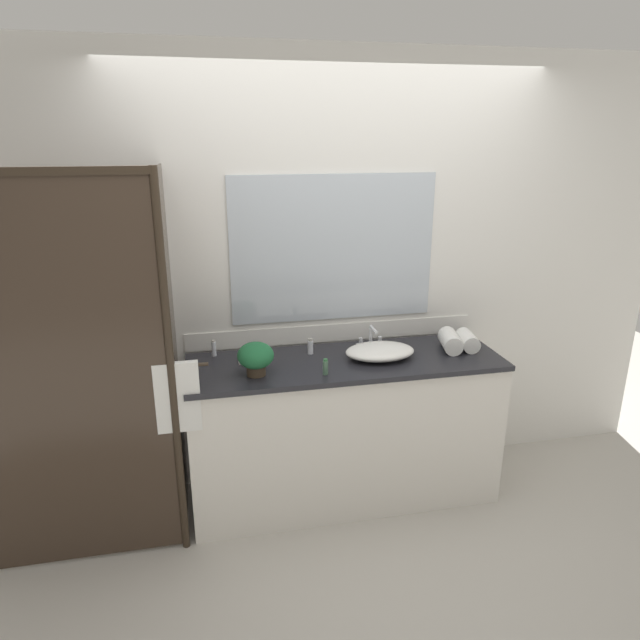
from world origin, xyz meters
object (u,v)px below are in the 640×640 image
(soap_dish, at_px, (247,360))
(sink_basin, at_px, (380,351))
(potted_plant, at_px, (256,357))
(rolled_towel_middle, at_px, (450,341))
(amenity_bottle_conditioner, at_px, (310,347))
(rolled_towel_near_edge, at_px, (467,340))
(faucet, at_px, (371,340))
(amenity_bottle_lotion, at_px, (214,348))
(amenity_bottle_shampoo, at_px, (325,367))

(soap_dish, bearing_deg, sink_basin, -7.28)
(potted_plant, height_order, rolled_towel_middle, potted_plant)
(amenity_bottle_conditioner, distance_m, rolled_towel_middle, 0.84)
(rolled_towel_near_edge, bearing_deg, amenity_bottle_conditioner, 173.13)
(sink_basin, relative_size, faucet, 2.36)
(sink_basin, xyz_separation_m, rolled_towel_middle, (0.45, 0.03, 0.02))
(potted_plant, relative_size, soap_dish, 1.95)
(amenity_bottle_lotion, relative_size, rolled_towel_near_edge, 0.49)
(amenity_bottle_shampoo, bearing_deg, faucet, 43.98)
(soap_dish, relative_size, rolled_towel_middle, 0.45)
(amenity_bottle_lotion, bearing_deg, soap_dish, -36.47)
(faucet, relative_size, rolled_towel_middle, 0.77)
(potted_plant, relative_size, amenity_bottle_conditioner, 2.09)
(rolled_towel_near_edge, bearing_deg, amenity_bottle_shampoo, -167.69)
(potted_plant, bearing_deg, amenity_bottle_shampoo, -11.32)
(faucet, bearing_deg, amenity_bottle_conditioner, -175.07)
(potted_plant, bearing_deg, rolled_towel_middle, 6.29)
(potted_plant, bearing_deg, rolled_towel_near_edge, 5.67)
(amenity_bottle_shampoo, xyz_separation_m, rolled_towel_middle, (0.81, 0.20, 0.01))
(amenity_bottle_lotion, bearing_deg, sink_basin, -13.79)
(faucet, bearing_deg, amenity_bottle_lotion, 176.91)
(faucet, distance_m, amenity_bottle_conditioner, 0.38)
(amenity_bottle_conditioner, bearing_deg, sink_basin, -21.06)
(soap_dish, xyz_separation_m, amenity_bottle_shampoo, (0.39, -0.26, 0.03))
(amenity_bottle_shampoo, bearing_deg, soap_dish, 146.28)
(amenity_bottle_conditioner, xyz_separation_m, amenity_bottle_lotion, (-0.55, 0.08, 0.00))
(faucet, xyz_separation_m, rolled_towel_near_edge, (0.56, -0.15, 0.01))
(soap_dish, height_order, amenity_bottle_shampoo, amenity_bottle_shampoo)
(sink_basin, bearing_deg, rolled_towel_near_edge, 3.36)
(potted_plant, height_order, amenity_bottle_shampoo, potted_plant)
(amenity_bottle_shampoo, distance_m, rolled_towel_near_edge, 0.94)
(soap_dish, bearing_deg, faucet, 6.23)
(soap_dish, distance_m, rolled_towel_near_edge, 1.31)
(soap_dish, relative_size, amenity_bottle_lotion, 1.04)
(faucet, xyz_separation_m, soap_dish, (-0.75, -0.08, -0.03))
(amenity_bottle_conditioner, distance_m, amenity_bottle_lotion, 0.56)
(amenity_bottle_conditioner, relative_size, amenity_bottle_lotion, 0.97)
(amenity_bottle_conditioner, height_order, rolled_towel_middle, rolled_towel_middle)
(faucet, distance_m, amenity_bottle_shampoo, 0.50)
(sink_basin, bearing_deg, amenity_bottle_conditioner, 158.94)
(rolled_towel_middle, bearing_deg, amenity_bottle_conditioner, 172.36)
(sink_basin, distance_m, faucet, 0.18)
(amenity_bottle_conditioner, height_order, amenity_bottle_shampoo, amenity_bottle_conditioner)
(sink_basin, xyz_separation_m, potted_plant, (-0.72, -0.09, 0.06))
(potted_plant, height_order, soap_dish, potted_plant)
(potted_plant, relative_size, amenity_bottle_lotion, 2.02)
(sink_basin, relative_size, rolled_towel_middle, 1.82)
(faucet, xyz_separation_m, amenity_bottle_shampoo, (-0.36, -0.35, -0.00))
(amenity_bottle_shampoo, height_order, amenity_bottle_lotion, amenity_bottle_lotion)
(sink_basin, xyz_separation_m, amenity_bottle_shampoo, (-0.36, -0.17, 0.00))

